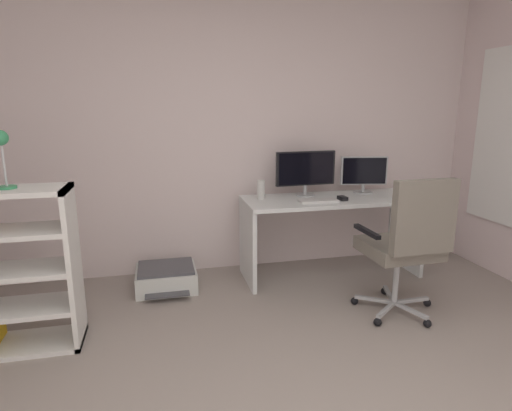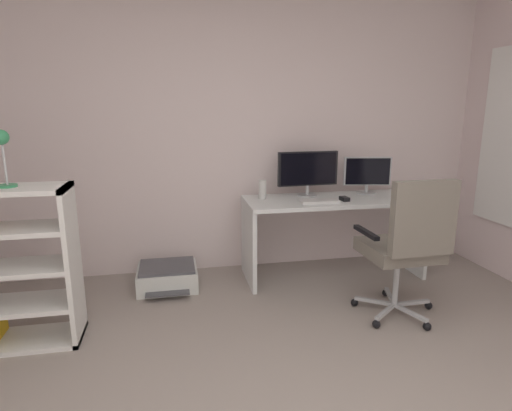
{
  "view_description": "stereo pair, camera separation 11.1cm",
  "coord_description": "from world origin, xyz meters",
  "px_view_note": "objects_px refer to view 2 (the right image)",
  "views": [
    {
      "loc": [
        -0.61,
        -1.22,
        1.54
      ],
      "look_at": [
        0.14,
        2.0,
        0.78
      ],
      "focal_mm": 29.71,
      "sensor_mm": 36.0,
      "label": 1
    },
    {
      "loc": [
        -0.51,
        -1.25,
        1.54
      ],
      "look_at": [
        0.14,
        2.0,
        0.78
      ],
      "focal_mm": 29.71,
      "sensor_mm": 36.0,
      "label": 2
    }
  ],
  "objects_px": {
    "desk": "(333,218)",
    "computer_mouse": "(344,199)",
    "desktop_speaker": "(262,190)",
    "office_chair": "(407,242)",
    "printer": "(168,276)",
    "monitor_secondary": "(367,173)",
    "desk_lamp": "(2,148)",
    "monitor_main": "(308,170)",
    "keyboard": "(320,201)"
  },
  "relations": [
    {
      "from": "monitor_secondary",
      "to": "office_chair",
      "type": "xyz_separation_m",
      "value": [
        -0.19,
        -1.07,
        -0.33
      ]
    },
    {
      "from": "monitor_secondary",
      "to": "desk_lamp",
      "type": "relative_size",
      "value": 1.27
    },
    {
      "from": "desk",
      "to": "office_chair",
      "type": "bearing_deg",
      "value": -78.01
    },
    {
      "from": "desk",
      "to": "desk_lamp",
      "type": "distance_m",
      "value": 2.65
    },
    {
      "from": "monitor_secondary",
      "to": "computer_mouse",
      "type": "relative_size",
      "value": 4.46
    },
    {
      "from": "desktop_speaker",
      "to": "computer_mouse",
      "type": "bearing_deg",
      "value": -17.48
    },
    {
      "from": "computer_mouse",
      "to": "office_chair",
      "type": "relative_size",
      "value": 0.09
    },
    {
      "from": "keyboard",
      "to": "computer_mouse",
      "type": "height_order",
      "value": "computer_mouse"
    },
    {
      "from": "office_chair",
      "to": "printer",
      "type": "xyz_separation_m",
      "value": [
        -1.71,
        0.93,
        -0.51
      ]
    },
    {
      "from": "office_chair",
      "to": "desktop_speaker",
      "type": "bearing_deg",
      "value": 129.31
    },
    {
      "from": "desk_lamp",
      "to": "monitor_secondary",
      "type": "bearing_deg",
      "value": 17.09
    },
    {
      "from": "desk",
      "to": "office_chair",
      "type": "xyz_separation_m",
      "value": [
        0.2,
        -0.92,
        0.05
      ]
    },
    {
      "from": "monitor_main",
      "to": "desktop_speaker",
      "type": "relative_size",
      "value": 3.37
    },
    {
      "from": "desk",
      "to": "desk_lamp",
      "type": "bearing_deg",
      "value": -163.63
    },
    {
      "from": "keyboard",
      "to": "printer",
      "type": "distance_m",
      "value": 1.48
    },
    {
      "from": "desk",
      "to": "computer_mouse",
      "type": "xyz_separation_m",
      "value": [
        0.05,
        -0.12,
        0.2
      ]
    },
    {
      "from": "desk",
      "to": "desk_lamp",
      "type": "relative_size",
      "value": 4.59
    },
    {
      "from": "monitor_main",
      "to": "monitor_secondary",
      "type": "distance_m",
      "value": 0.59
    },
    {
      "from": "computer_mouse",
      "to": "desk_lamp",
      "type": "distance_m",
      "value": 2.62
    },
    {
      "from": "desk",
      "to": "keyboard",
      "type": "bearing_deg",
      "value": -143.9
    },
    {
      "from": "monitor_secondary",
      "to": "desktop_speaker",
      "type": "bearing_deg",
      "value": -177.34
    },
    {
      "from": "desktop_speaker",
      "to": "desk",
      "type": "bearing_deg",
      "value": -9.11
    },
    {
      "from": "monitor_main",
      "to": "desk_lamp",
      "type": "distance_m",
      "value": 2.41
    },
    {
      "from": "desk_lamp",
      "to": "monitor_main",
      "type": "bearing_deg",
      "value": 21.23
    },
    {
      "from": "desktop_speaker",
      "to": "monitor_secondary",
      "type": "bearing_deg",
      "value": 2.66
    },
    {
      "from": "desk",
      "to": "computer_mouse",
      "type": "distance_m",
      "value": 0.24
    },
    {
      "from": "desk",
      "to": "printer",
      "type": "relative_size",
      "value": 3.12
    },
    {
      "from": "monitor_main",
      "to": "desk_lamp",
      "type": "xyz_separation_m",
      "value": [
        -2.23,
        -0.87,
        0.32
      ]
    },
    {
      "from": "keyboard",
      "to": "office_chair",
      "type": "height_order",
      "value": "office_chair"
    },
    {
      "from": "monitor_main",
      "to": "desktop_speaker",
      "type": "xyz_separation_m",
      "value": [
        -0.44,
        -0.05,
        -0.16
      ]
    },
    {
      "from": "monitor_main",
      "to": "computer_mouse",
      "type": "height_order",
      "value": "monitor_main"
    },
    {
      "from": "desk",
      "to": "keyboard",
      "type": "distance_m",
      "value": 0.3
    },
    {
      "from": "desk_lamp",
      "to": "desktop_speaker",
      "type": "bearing_deg",
      "value": 24.56
    },
    {
      "from": "office_chair",
      "to": "monitor_main",
      "type": "bearing_deg",
      "value": 110.55
    },
    {
      "from": "desk",
      "to": "computer_mouse",
      "type": "relative_size",
      "value": 16.18
    },
    {
      "from": "monitor_secondary",
      "to": "office_chair",
      "type": "distance_m",
      "value": 1.14
    },
    {
      "from": "desk",
      "to": "computer_mouse",
      "type": "height_order",
      "value": "computer_mouse"
    },
    {
      "from": "monitor_secondary",
      "to": "printer",
      "type": "height_order",
      "value": "monitor_secondary"
    },
    {
      "from": "computer_mouse",
      "to": "printer",
      "type": "xyz_separation_m",
      "value": [
        -1.56,
        0.12,
        -0.66
      ]
    },
    {
      "from": "monitor_secondary",
      "to": "printer",
      "type": "xyz_separation_m",
      "value": [
        -1.9,
        -0.14,
        -0.84
      ]
    },
    {
      "from": "desktop_speaker",
      "to": "office_chair",
      "type": "xyz_separation_m",
      "value": [
        0.84,
        -1.03,
        -0.22
      ]
    },
    {
      "from": "desk",
      "to": "monitor_secondary",
      "type": "height_order",
      "value": "monitor_secondary"
    },
    {
      "from": "office_chair",
      "to": "printer",
      "type": "height_order",
      "value": "office_chair"
    },
    {
      "from": "monitor_main",
      "to": "keyboard",
      "type": "height_order",
      "value": "monitor_main"
    },
    {
      "from": "desk_lamp",
      "to": "printer",
      "type": "bearing_deg",
      "value": 38.15
    },
    {
      "from": "printer",
      "to": "desktop_speaker",
      "type": "bearing_deg",
      "value": 6.16
    },
    {
      "from": "keyboard",
      "to": "printer",
      "type": "bearing_deg",
      "value": 175.26
    },
    {
      "from": "computer_mouse",
      "to": "monitor_secondary",
      "type": "bearing_deg",
      "value": 33.67
    },
    {
      "from": "desk",
      "to": "monitor_secondary",
      "type": "xyz_separation_m",
      "value": [
        0.38,
        0.15,
        0.38
      ]
    },
    {
      "from": "computer_mouse",
      "to": "desk_lamp",
      "type": "bearing_deg",
      "value": -171.47
    }
  ]
}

